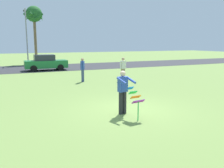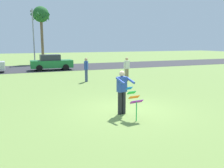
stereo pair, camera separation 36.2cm
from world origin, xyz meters
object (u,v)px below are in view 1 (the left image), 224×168
person_kite_flyer (123,91)px  palm_tree_right_near (34,16)px  parked_car_green (46,63)px  streetlight_pole (26,33)px  person_walker_near (123,68)px  kite_held (136,98)px  person_walker_far (83,69)px

person_kite_flyer → palm_tree_right_near: (0.06, 25.77, 5.31)m
person_kite_flyer → palm_tree_right_near: bearing=89.9°
parked_car_green → streetlight_pole: (-1.01, 7.35, 3.22)m
person_walker_near → kite_held: bearing=-114.6°
palm_tree_right_near → person_kite_flyer: bearing=-90.1°
person_kite_flyer → person_walker_near: (3.91, 7.51, -0.02)m
kite_held → parked_car_green: (-0.28, 17.63, -0.03)m
kite_held → parked_car_green: bearing=90.9°
parked_car_green → person_walker_near: bearing=-66.3°
kite_held → person_walker_near: person_walker_near is taller
streetlight_pole → person_walker_near: size_ratio=4.05×
streetlight_pole → person_walker_far: 16.35m
kite_held → person_walker_far: person_walker_far is taller
person_walker_far → kite_held: bearing=-95.7°
person_kite_flyer → streetlight_pole: size_ratio=0.25×
kite_held → person_walker_far: (0.91, 9.07, 0.13)m
streetlight_pole → person_walker_far: size_ratio=4.05×
kite_held → person_walker_near: size_ratio=0.69×
parked_car_green → palm_tree_right_near: (0.24, 8.95, 5.48)m
kite_held → streetlight_pole: bearing=93.0°
streetlight_pole → person_walker_near: streetlight_pole is taller
person_walker_near → person_walker_far: size_ratio=1.00×
person_kite_flyer → parked_car_green: size_ratio=0.41×
person_kite_flyer → palm_tree_right_near: size_ratio=0.23×
palm_tree_right_near → streetlight_pole: (-1.25, -1.60, -2.26)m
parked_car_green → streetlight_pole: streetlight_pole is taller
palm_tree_right_near → streetlight_pole: size_ratio=1.09×
parked_car_green → person_walker_far: size_ratio=2.46×
kite_held → person_walker_near: 9.15m
person_walker_far → person_walker_near: bearing=-14.5°
kite_held → streetlight_pole: 25.21m
person_kite_flyer → person_walker_near: bearing=62.5°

